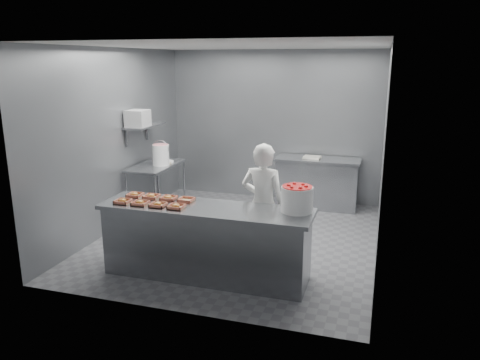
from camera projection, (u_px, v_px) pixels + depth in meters
name	position (u px, v px, depth m)	size (l,w,h in m)	color
floor	(239.00, 237.00, 7.09)	(4.50, 4.50, 0.00)	#4C4C51
ceiling	(239.00, 46.00, 6.39)	(4.50, 4.50, 0.00)	white
wall_back	(274.00, 126.00, 8.82)	(4.00, 0.04, 2.80)	slate
wall_left	(117.00, 140.00, 7.31)	(0.04, 4.50, 2.80)	slate
wall_right	(383.00, 155.00, 6.17)	(0.04, 4.50, 2.80)	slate
service_counter	(206.00, 242.00, 5.73)	(2.60, 0.70, 0.90)	slate
prep_table	(157.00, 182.00, 7.97)	(0.60, 1.20, 0.90)	slate
back_counter	(317.00, 183.00, 8.48)	(1.50, 0.60, 0.90)	slate
wall_shelf	(145.00, 126.00, 7.78)	(0.35, 0.90, 0.03)	slate
tray_0	(123.00, 201.00, 5.77)	(0.19, 0.18, 0.06)	tan
tray_1	(140.00, 203.00, 5.70)	(0.19, 0.18, 0.06)	tan
tray_2	(158.00, 205.00, 5.63)	(0.19, 0.18, 0.06)	tan
tray_3	(176.00, 206.00, 5.56)	(0.19, 0.18, 0.06)	tan
tray_4	(135.00, 195.00, 6.04)	(0.19, 0.18, 0.06)	tan
tray_5	(152.00, 196.00, 5.97)	(0.19, 0.18, 0.06)	tan
tray_6	(169.00, 198.00, 5.90)	(0.19, 0.18, 0.06)	tan
tray_7	(186.00, 200.00, 5.84)	(0.19, 0.18, 0.04)	tan
worker	(263.00, 204.00, 6.04)	(0.59, 0.38, 1.60)	white
strawberry_tub	(297.00, 198.00, 5.41)	(0.37, 0.37, 0.31)	white
glaze_bucket	(161.00, 154.00, 7.80)	(0.29, 0.27, 0.42)	white
bucket_lid	(165.00, 162.00, 8.05)	(0.29, 0.29, 0.02)	white
rag	(166.00, 163.00, 7.93)	(0.15, 0.13, 0.02)	#CCB28C
appliance	(138.00, 118.00, 7.53)	(0.31, 0.36, 0.27)	gray
paper_stack	(312.00, 157.00, 8.39)	(0.30, 0.22, 0.04)	silver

